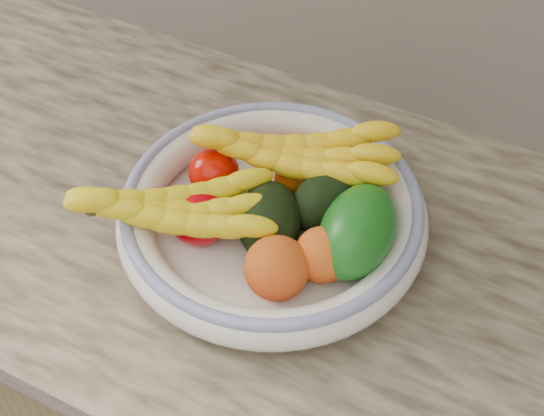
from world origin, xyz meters
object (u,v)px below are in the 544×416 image
(banana_bunch_back, at_px, (293,158))
(banana_bunch_front, at_px, (173,212))
(fruit_bowl, at_px, (272,214))
(green_mango, at_px, (357,231))

(banana_bunch_back, relative_size, banana_bunch_front, 1.06)
(fruit_bowl, relative_size, banana_bunch_back, 1.40)
(green_mango, relative_size, banana_bunch_front, 0.52)
(fruit_bowl, bearing_deg, banana_bunch_front, -140.30)
(fruit_bowl, xyz_separation_m, green_mango, (0.11, -0.00, 0.03))
(green_mango, bearing_deg, fruit_bowl, 175.16)
(green_mango, bearing_deg, banana_bunch_front, -164.26)
(fruit_bowl, distance_m, banana_bunch_front, 0.13)
(green_mango, xyz_separation_m, banana_bunch_front, (-0.21, -0.08, 0.01))
(banana_bunch_back, distance_m, banana_bunch_front, 0.17)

